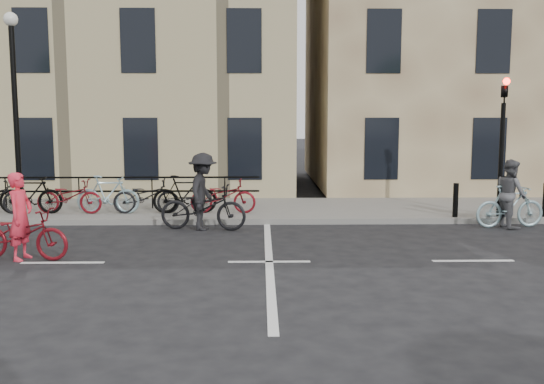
{
  "coord_description": "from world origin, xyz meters",
  "views": [
    {
      "loc": [
        -0.16,
        -11.51,
        2.85
      ],
      "look_at": [
        0.1,
        2.14,
        1.1
      ],
      "focal_mm": 40.0,
      "sensor_mm": 36.0,
      "label": 1
    }
  ],
  "objects_px": {
    "cyclist_grey": "(510,200)",
    "traffic_light": "(503,130)",
    "cyclist_pink": "(21,230)",
    "lamp_post": "(14,89)",
    "cyclist_dark": "(203,200)"
  },
  "relations": [
    {
      "from": "traffic_light",
      "to": "lamp_post",
      "type": "height_order",
      "value": "lamp_post"
    },
    {
      "from": "cyclist_pink",
      "to": "lamp_post",
      "type": "bearing_deg",
      "value": 30.73
    },
    {
      "from": "cyclist_dark",
      "to": "traffic_light",
      "type": "bearing_deg",
      "value": -73.65
    },
    {
      "from": "lamp_post",
      "to": "cyclist_pink",
      "type": "relative_size",
      "value": 2.61
    },
    {
      "from": "cyclist_pink",
      "to": "traffic_light",
      "type": "bearing_deg",
      "value": -60.82
    },
    {
      "from": "traffic_light",
      "to": "cyclist_pink",
      "type": "xyz_separation_m",
      "value": [
        -11.08,
        -4.04,
        -1.85
      ]
    },
    {
      "from": "traffic_light",
      "to": "cyclist_pink",
      "type": "relative_size",
      "value": 1.93
    },
    {
      "from": "lamp_post",
      "to": "cyclist_dark",
      "type": "xyz_separation_m",
      "value": [
        4.91,
        -1.05,
        -2.73
      ]
    },
    {
      "from": "cyclist_grey",
      "to": "traffic_light",
      "type": "bearing_deg",
      "value": -9.94
    },
    {
      "from": "cyclist_dark",
      "to": "cyclist_grey",
      "type": "bearing_deg",
      "value": -79.73
    },
    {
      "from": "cyclist_grey",
      "to": "cyclist_dark",
      "type": "relative_size",
      "value": 0.82
    },
    {
      "from": "lamp_post",
      "to": "cyclist_grey",
      "type": "xyz_separation_m",
      "value": [
        12.65,
        -0.89,
        -2.79
      ]
    },
    {
      "from": "traffic_light",
      "to": "lamp_post",
      "type": "bearing_deg",
      "value": 179.73
    },
    {
      "from": "traffic_light",
      "to": "cyclist_grey",
      "type": "xyz_separation_m",
      "value": [
        -0.05,
        -0.83,
        -1.75
      ]
    },
    {
      "from": "cyclist_pink",
      "to": "cyclist_dark",
      "type": "height_order",
      "value": "cyclist_dark"
    }
  ]
}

